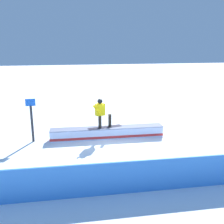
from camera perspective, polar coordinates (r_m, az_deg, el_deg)
ground_plane at (r=11.08m, az=-1.06°, el=-6.07°), size 120.00×120.00×0.00m
grind_box at (r=11.01m, az=-1.07°, el=-4.94°), size 5.07×1.09×0.51m
snowboarder at (r=10.65m, az=-2.48°, el=-0.10°), size 1.56×0.56×1.31m
safety_fence at (r=7.02m, az=8.03°, el=-14.51°), size 13.78×1.50×0.95m
trail_marker at (r=10.91m, az=-18.21°, el=-1.57°), size 0.40×0.10×1.88m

